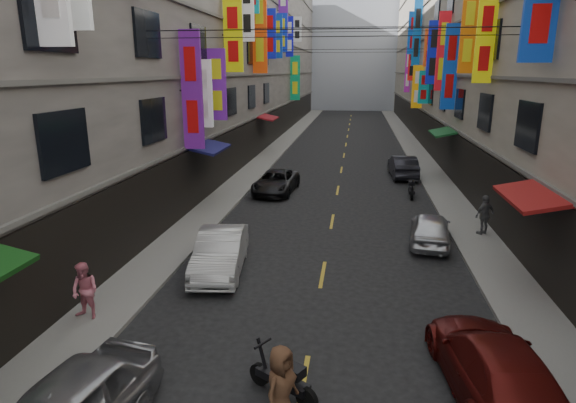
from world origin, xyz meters
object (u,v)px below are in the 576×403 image
(scooter_crossing, at_px, (284,379))
(car_right_far, at_px, (403,166))
(car_left_mid, at_px, (220,252))
(car_right_mid, at_px, (430,228))
(pedestrian_rfar, at_px, (485,215))
(scooter_far_right, at_px, (411,189))
(car_right_near, at_px, (494,366))
(pedestrian_crossing, at_px, (281,388))
(pedestrian_lfar, at_px, (85,291))
(car_left_far, at_px, (276,182))

(scooter_crossing, bearing_deg, car_right_far, 20.52)
(car_left_mid, distance_m, car_right_mid, 8.42)
(car_left_mid, relative_size, pedestrian_rfar, 2.59)
(scooter_crossing, distance_m, scooter_far_right, 18.04)
(scooter_far_right, xyz_separation_m, car_right_mid, (-0.03, -7.41, 0.20))
(car_right_near, height_order, pedestrian_crossing, pedestrian_crossing)
(car_right_far, distance_m, pedestrian_lfar, 22.72)
(scooter_crossing, relative_size, scooter_far_right, 0.89)
(scooter_far_right, distance_m, car_right_near, 16.79)
(scooter_far_right, height_order, car_left_far, car_left_far)
(car_left_mid, xyz_separation_m, pedestrian_crossing, (3.22, -7.12, 0.15))
(car_right_near, bearing_deg, car_right_mid, -96.59)
(car_left_mid, height_order, pedestrian_lfar, pedestrian_lfar)
(car_left_far, relative_size, car_right_far, 1.04)
(scooter_far_right, xyz_separation_m, pedestrian_rfar, (2.28, -6.23, 0.51))
(scooter_far_right, bearing_deg, car_right_mid, 92.45)
(car_left_far, xyz_separation_m, pedestrian_rfar, (9.76, -6.19, 0.33))
(car_right_far, relative_size, pedestrian_rfar, 2.58)
(car_right_mid, distance_m, pedestrian_rfar, 2.61)
(pedestrian_crossing, bearing_deg, car_right_mid, 4.87)
(car_right_far, distance_m, pedestrian_rfar, 11.66)
(car_right_mid, distance_m, pedestrian_lfar, 12.76)
(pedestrian_crossing, bearing_deg, car_right_near, -43.48)
(car_right_mid, bearing_deg, pedestrian_lfar, 44.58)
(car_right_mid, distance_m, pedestrian_crossing, 11.77)
(car_left_far, height_order, pedestrian_crossing, pedestrian_crossing)
(car_right_far, bearing_deg, car_right_mid, 86.81)
(scooter_crossing, xyz_separation_m, car_left_mid, (-3.13, 6.24, 0.27))
(car_left_mid, height_order, pedestrian_rfar, pedestrian_rfar)
(scooter_crossing, height_order, pedestrian_rfar, pedestrian_rfar)
(scooter_crossing, distance_m, car_right_near, 4.42)
(car_left_mid, bearing_deg, car_right_far, 58.32)
(car_left_far, relative_size, pedestrian_crossing, 2.58)
(scooter_far_right, height_order, pedestrian_rfar, pedestrian_rfar)
(car_left_far, bearing_deg, car_right_mid, -41.03)
(scooter_far_right, relative_size, pedestrian_rfar, 1.08)
(car_right_near, relative_size, pedestrian_rfar, 2.85)
(car_right_mid, bearing_deg, car_left_far, -37.28)
(car_left_mid, bearing_deg, pedestrian_lfar, -131.84)
(car_left_far, relative_size, car_right_mid, 1.19)
(scooter_far_right, bearing_deg, car_left_far, 3.06)
(scooter_crossing, relative_size, car_left_mid, 0.37)
(car_right_near, bearing_deg, car_left_far, -72.62)
(car_left_mid, bearing_deg, scooter_crossing, -70.54)
(car_right_far, height_order, pedestrian_crossing, pedestrian_crossing)
(car_right_near, xyz_separation_m, pedestrian_lfar, (-10.17, 1.67, 0.23))
(car_right_mid, bearing_deg, car_left_mid, 34.56)
(car_right_near, bearing_deg, pedestrian_lfar, -15.93)
(scooter_far_right, height_order, pedestrian_lfar, pedestrian_lfar)
(car_right_mid, bearing_deg, scooter_crossing, 74.03)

